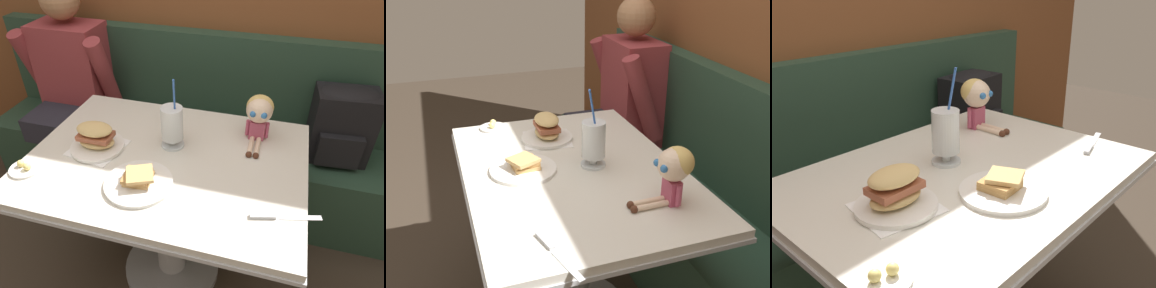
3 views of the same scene
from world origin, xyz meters
TOP-DOWN VIEW (x-y plane):
  - booth_bench at (0.00, 0.81)m, footprint 2.60×0.48m
  - diner_table at (0.00, 0.18)m, footprint 1.11×0.81m
  - toast_plate at (-0.04, 0.00)m, footprint 0.25×0.25m
  - milkshake_glass at (-0.00, 0.26)m, footprint 0.10×0.10m
  - sandwich_plate at (-0.29, 0.16)m, footprint 0.23×0.23m
  - butter_saucer at (-0.49, -0.04)m, footprint 0.12×0.12m
  - butter_knife at (0.44, -0.03)m, footprint 0.23×0.08m
  - seated_doll at (0.33, 0.41)m, footprint 0.11×0.22m
  - backpack at (0.72, 0.78)m, footprint 0.31×0.26m
  - diner_patron at (-0.79, 0.76)m, footprint 0.55×0.48m

SIDE VIEW (x-z plane):
  - booth_bench at x=0.00m, z-range -0.17..0.83m
  - diner_table at x=0.00m, z-range 0.17..0.91m
  - backpack at x=0.72m, z-range 0.46..0.86m
  - diner_patron at x=-0.79m, z-range 0.34..1.15m
  - butter_knife at x=0.44m, z-range 0.74..0.75m
  - butter_saucer at x=-0.49m, z-range 0.73..0.77m
  - toast_plate at x=-0.04m, z-range 0.73..0.78m
  - sandwich_plate at x=-0.29m, z-range 0.73..0.84m
  - milkshake_glass at x=0.00m, z-range 0.69..1.00m
  - seated_doll at x=0.33m, z-range 0.77..0.97m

